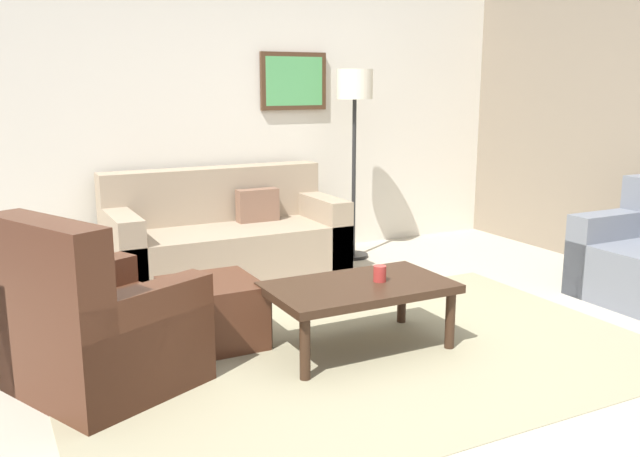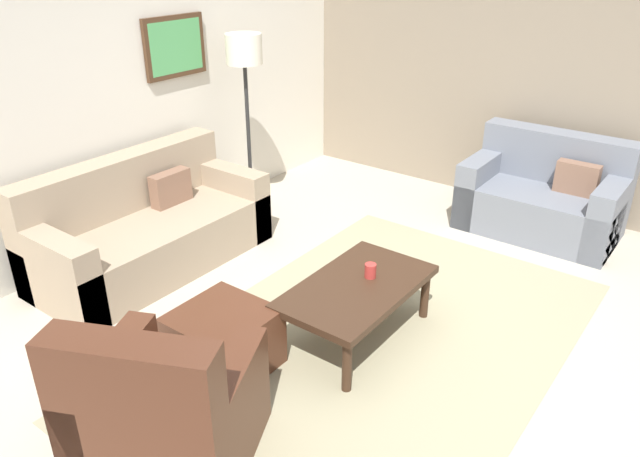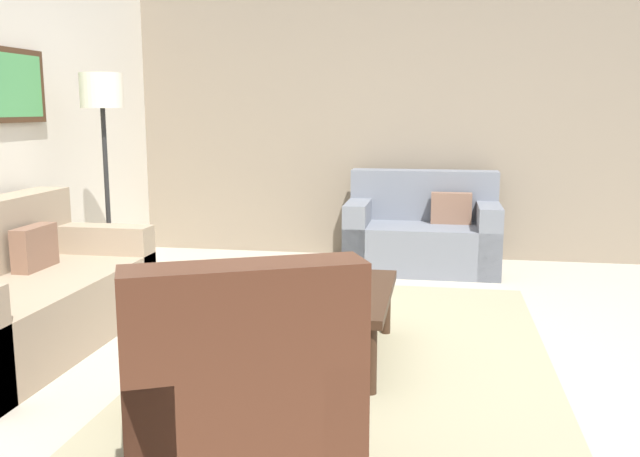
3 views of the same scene
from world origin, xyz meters
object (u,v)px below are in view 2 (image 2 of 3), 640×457
at_px(armchair_leather, 165,422).
at_px(cup, 370,271).
at_px(couch_loveseat, 544,198).
at_px(couch_main, 145,229).
at_px(lamp_standing, 245,69).
at_px(framed_artwork, 175,47).
at_px(coffee_table, 357,291).
at_px(ottoman, 224,341).

height_order(armchair_leather, cup, armchair_leather).
height_order(couch_loveseat, cup, couch_loveseat).
relative_size(couch_main, armchair_leather, 1.81).
distance_m(lamp_standing, framed_artwork, 0.62).
bearing_deg(framed_artwork, coffee_table, -106.29).
distance_m(couch_loveseat, armchair_leather, 4.01).
xyz_separation_m(couch_main, lamp_standing, (1.25, -0.04, 1.11)).
relative_size(couch_loveseat, armchair_leather, 1.27).
height_order(couch_main, framed_artwork, framed_artwork).
bearing_deg(armchair_leather, cup, -5.14).
distance_m(ottoman, lamp_standing, 2.65).
bearing_deg(cup, lamp_standing, 64.13).
bearing_deg(ottoman, framed_artwork, 52.46).
relative_size(couch_main, couch_loveseat, 1.42).
bearing_deg(armchair_leather, coffee_table, -4.99).
bearing_deg(ottoman, couch_main, 67.95).
bearing_deg(couch_loveseat, cup, 169.60).
relative_size(couch_main, coffee_table, 1.75).
relative_size(ottoman, lamp_standing, 0.33).
height_order(armchair_leather, ottoman, armchair_leather).
distance_m(couch_main, cup, 2.03).
relative_size(couch_loveseat, ottoman, 2.42).
relative_size(cup, framed_artwork, 0.15).
relative_size(lamp_standing, framed_artwork, 2.64).
bearing_deg(ottoman, coffee_table, -32.02).
bearing_deg(couch_main, coffee_table, -85.36).
height_order(couch_main, lamp_standing, lamp_standing).
bearing_deg(lamp_standing, framed_artwork, 130.74).
relative_size(armchair_leather, coffee_table, 0.97).
xyz_separation_m(couch_loveseat, ottoman, (-3.22, 0.92, -0.10)).
bearing_deg(framed_artwork, lamp_standing, -49.26).
bearing_deg(couch_main, lamp_standing, -1.83).
bearing_deg(lamp_standing, couch_main, 178.17).
bearing_deg(cup, framed_artwork, 76.82).
distance_m(coffee_table, framed_artwork, 2.79).
relative_size(armchair_leather, cup, 10.89).
distance_m(ottoman, cup, 1.06).
bearing_deg(ottoman, lamp_standing, 38.26).
height_order(armchair_leather, lamp_standing, lamp_standing).
bearing_deg(framed_artwork, couch_main, -154.59).
relative_size(ottoman, coffee_table, 0.51).
relative_size(couch_main, ottoman, 3.43).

